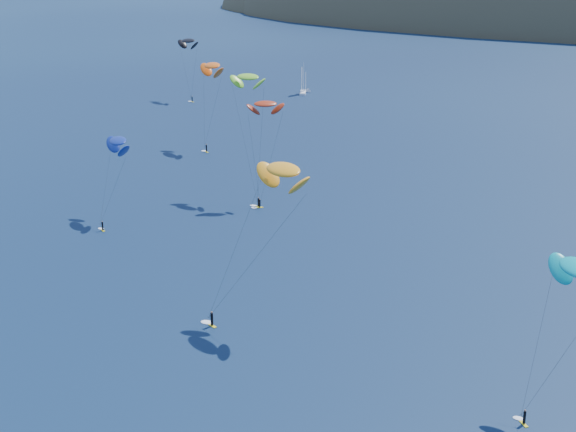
% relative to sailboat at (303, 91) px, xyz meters
% --- Properties ---
extents(sailboat, '(8.93, 8.30, 10.67)m').
position_rel_sailboat_xyz_m(sailboat, '(0.00, 0.00, 0.00)').
color(sailboat, white).
rests_on(sailboat, ground).
extents(kitesurfer_1, '(10.49, 11.68, 23.30)m').
position_rel_sailboat_xyz_m(kitesurfer_1, '(11.84, -77.73, 19.68)').
color(kitesurfer_1, yellow).
rests_on(kitesurfer_1, ground).
extents(kitesurfer_2, '(12.90, 12.89, 23.76)m').
position_rel_sailboat_xyz_m(kitesurfer_2, '(72.38, -157.51, 20.12)').
color(kitesurfer_2, yellow).
rests_on(kitesurfer_2, ground).
extents(kitesurfer_3, '(11.67, 11.07, 26.34)m').
position_rel_sailboat_xyz_m(kitesurfer_3, '(39.48, -108.52, 23.16)').
color(kitesurfer_3, yellow).
rests_on(kitesurfer_3, ground).
extents(kitesurfer_9, '(7.56, 8.92, 21.81)m').
position_rel_sailboat_xyz_m(kitesurfer_9, '(45.58, -112.44, 18.88)').
color(kitesurfer_9, yellow).
rests_on(kitesurfer_9, ground).
extents(kitesurfer_10, '(9.44, 13.76, 17.01)m').
position_rel_sailboat_xyz_m(kitesurfer_10, '(25.01, -132.89, 13.66)').
color(kitesurfer_10, yellow).
rests_on(kitesurfer_10, ground).
extents(kitesurfer_12, '(9.71, 8.72, 21.64)m').
position_rel_sailboat_xyz_m(kitesurfer_12, '(-30.07, -24.98, 18.21)').
color(kitesurfer_12, yellow).
rests_on(kitesurfer_12, ground).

